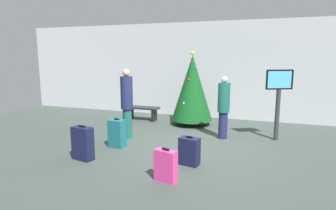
{
  "coord_description": "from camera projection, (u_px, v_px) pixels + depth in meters",
  "views": [
    {
      "loc": [
        1.8,
        -6.6,
        2.23
      ],
      "look_at": [
        -0.78,
        0.7,
        0.9
      ],
      "focal_mm": 30.23,
      "sensor_mm": 36.0,
      "label": 1
    }
  ],
  "objects": [
    {
      "name": "suitcase_1",
      "position": [
        83.0,
        143.0,
        6.15
      ],
      "size": [
        0.51,
        0.32,
        0.77
      ],
      "color": "#141938",
      "rests_on": "ground_plane"
    },
    {
      "name": "flight_info_kiosk",
      "position": [
        279.0,
        93.0,
        7.45
      ],
      "size": [
        0.68,
        0.39,
        1.9
      ],
      "color": "#333338",
      "rests_on": "ground_plane"
    },
    {
      "name": "holiday_tree",
      "position": [
        192.0,
        88.0,
        9.2
      ],
      "size": [
        1.33,
        1.33,
        2.4
      ],
      "color": "#4C3319",
      "rests_on": "ground_plane"
    },
    {
      "name": "ground_plane",
      "position": [
        188.0,
        146.0,
        7.1
      ],
      "size": [
        16.0,
        16.0,
        0.0
      ],
      "primitive_type": "plane",
      "color": "#38423D"
    },
    {
      "name": "traveller_1",
      "position": [
        127.0,
        102.0,
        7.69
      ],
      "size": [
        0.44,
        0.44,
        1.91
      ],
      "color": "#19594C",
      "rests_on": "ground_plane"
    },
    {
      "name": "suitcase_0",
      "position": [
        117.0,
        133.0,
        7.01
      ],
      "size": [
        0.41,
        0.3,
        0.73
      ],
      "color": "#19606B",
      "rests_on": "ground_plane"
    },
    {
      "name": "suitcase_3",
      "position": [
        166.0,
        166.0,
        5.09
      ],
      "size": [
        0.45,
        0.28,
        0.62
      ],
      "color": "#E5388C",
      "rests_on": "ground_plane"
    },
    {
      "name": "back_wall",
      "position": [
        216.0,
        70.0,
        10.24
      ],
      "size": [
        16.0,
        0.2,
        3.46
      ],
      "primitive_type": "cube",
      "color": "#B7BCC1",
      "rests_on": "ground_plane"
    },
    {
      "name": "waiting_bench",
      "position": [
        142.0,
        110.0,
        9.98
      ],
      "size": [
        1.22,
        0.44,
        0.48
      ],
      "color": "black",
      "rests_on": "ground_plane"
    },
    {
      "name": "suitcase_2",
      "position": [
        189.0,
        151.0,
        5.86
      ],
      "size": [
        0.45,
        0.32,
        0.62
      ],
      "color": "#141938",
      "rests_on": "ground_plane"
    },
    {
      "name": "traveller_0",
      "position": [
        224.0,
        106.0,
        7.67
      ],
      "size": [
        0.36,
        0.36,
        1.71
      ],
      "color": "#1E234C",
      "rests_on": "ground_plane"
    }
  ]
}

